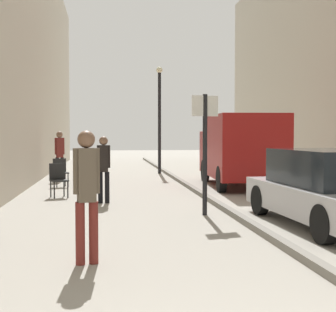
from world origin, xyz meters
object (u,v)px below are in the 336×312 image
Objects in this scene: parked_car at (328,189)px; street_sign_post at (205,144)px; delivery_van at (240,149)px; cafe_chair_by_doorway at (60,170)px; pedestrian_main_foreground at (87,187)px; pedestrian_far_crossing at (60,152)px; cafe_chair_near_window at (58,178)px; pedestrian_mid_block at (104,165)px; lamp_post at (159,113)px.

street_sign_post is at bearing 141.74° from parked_car.
delivery_van is 6.08m from cafe_chair_by_doorway.
pedestrian_far_crossing is (-1.49, 12.18, 0.04)m from pedestrian_main_foreground.
parked_car reaches higher than cafe_chair_near_window.
street_sign_post reaches higher than parked_car.
delivery_van reaches higher than pedestrian_mid_block.
lamp_post is at bearing 113.86° from delivery_van.
parked_car is at bearing 131.80° from street_sign_post.
lamp_post reaches higher than parked_car.
pedestrian_mid_block is 4.36m from cafe_chair_by_doorway.
parked_car is (-0.31, -7.07, -0.56)m from delivery_van.
pedestrian_main_foreground is 5.79m from pedestrian_mid_block.
parked_car is 4.54× the size of cafe_chair_near_window.
lamp_post is (2.45, 9.16, 1.75)m from pedestrian_mid_block.
delivery_van is 6.06m from street_sign_post.
pedestrian_main_foreground is at bearing 77.81° from cafe_chair_near_window.
pedestrian_mid_block is 6.61m from pedestrian_far_crossing.
pedestrian_main_foreground is at bearing -113.55° from delivery_van.
street_sign_post is 7.25m from cafe_chair_by_doorway.
cafe_chair_by_doorway is at bearing -106.56° from cafe_chair_near_window.
pedestrian_far_crossing is (-1.69, 6.39, 0.10)m from pedestrian_mid_block.
lamp_post reaches higher than street_sign_post.
cafe_chair_by_doorway is (-3.62, 6.20, -1.00)m from street_sign_post.
pedestrian_main_foreground is 1.90× the size of cafe_chair_by_doorway.
pedestrian_main_foreground is 0.96× the size of pedestrian_far_crossing.
pedestrian_far_crossing is at bearing -77.83° from street_sign_post.
pedestrian_mid_block reaches higher than parked_car.
pedestrian_far_crossing is 5.10m from cafe_chair_near_window.
pedestrian_mid_block is 5.71m from delivery_van.
street_sign_post is at bearing -109.46° from delivery_van.
delivery_van reaches higher than pedestrian_main_foreground.
pedestrian_mid_block is at bearing -139.17° from delivery_van.
parked_car is 9.58m from cafe_chair_by_doorway.
pedestrian_far_crossing is at bearing 158.36° from delivery_van.
street_sign_post reaches higher than pedestrian_far_crossing.
pedestrian_far_crossing reaches higher than pedestrian_mid_block.
lamp_post is at bearing -103.60° from street_sign_post.
parked_car is 7.41m from cafe_chair_near_window.
pedestrian_mid_block is at bearing 89.40° from pedestrian_far_crossing.
street_sign_post reaches higher than delivery_van.
lamp_post is at bearing 95.73° from parked_car.
parked_car is (4.24, -3.62, -0.26)m from pedestrian_mid_block.
street_sign_post is at bearing 137.26° from pedestrian_mid_block.
street_sign_post is 2.77× the size of cafe_chair_by_doorway.
parked_car is 1.64× the size of street_sign_post.
delivery_van is (4.75, 9.23, 0.24)m from pedestrian_main_foreground.
street_sign_post is 2.77× the size of cafe_chair_near_window.
pedestrian_main_foreground is 4.95m from parked_car.
parked_car is 13.06m from lamp_post.
parked_car is (5.93, -10.02, -0.36)m from pedestrian_far_crossing.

